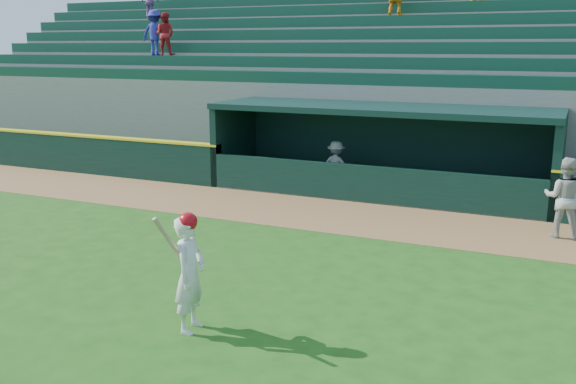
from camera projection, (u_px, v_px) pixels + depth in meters
name	position (u px, v px, depth m)	size (l,w,h in m)	color
ground	(250.00, 282.00, 11.26)	(120.00, 120.00, 0.00)	#1F4D13
warning_track	(345.00, 216.00, 15.60)	(40.00, 3.00, 0.01)	brown
field_wall_left	(23.00, 149.00, 21.92)	(15.50, 0.30, 1.20)	black
wall_stripe_left	(22.00, 131.00, 21.78)	(15.50, 0.32, 0.06)	yellow
dugout_player_front	(564.00, 198.00, 13.74)	(0.85, 0.66, 1.76)	#A4A49F
dugout_player_inside	(336.00, 166.00, 18.27)	(0.92, 0.53, 1.43)	#A8A8A3
dugout	(383.00, 144.00, 18.04)	(9.40, 2.80, 2.46)	slate
stands	(423.00, 96.00, 21.84)	(34.50, 6.31, 7.51)	slate
batter_at_plate	(190.00, 272.00, 9.19)	(0.54, 0.81, 1.79)	silver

